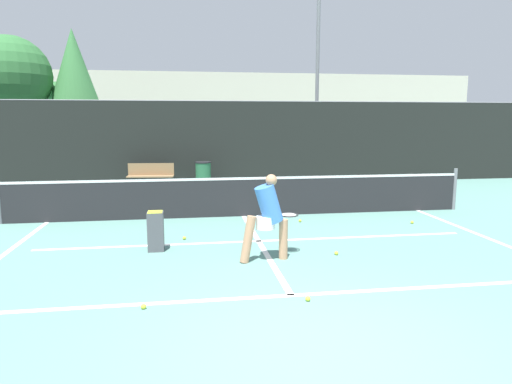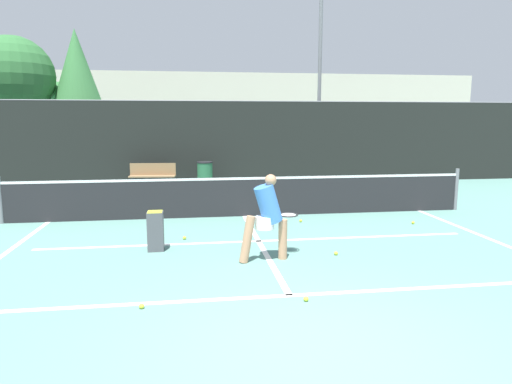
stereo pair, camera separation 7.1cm
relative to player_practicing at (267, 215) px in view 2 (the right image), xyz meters
name	(u,v)px [view 2 (the right image)]	position (x,y,z in m)	size (l,w,h in m)	color
ground_plane	(322,353)	(0.04, -3.10, -0.77)	(100.00, 100.00, 0.00)	slate
court_baseline_near	(289,295)	(0.04, -1.57, -0.77)	(11.00, 0.10, 0.01)	white
court_service_line	(259,241)	(0.04, 1.20, -0.77)	(8.25, 0.10, 0.01)	white
court_center_mark	(260,244)	(0.04, 0.97, -0.77)	(0.10, 5.08, 0.01)	white
court_sideline_left	(4,254)	(-4.47, 0.97, -0.77)	(0.10, 6.08, 0.01)	white
court_sideline_right	(481,235)	(4.55, 0.97, -0.77)	(0.10, 6.08, 0.01)	white
net	(244,195)	(0.04, 3.51, -0.26)	(11.09, 0.09, 1.07)	slate
fence_back	(226,143)	(0.04, 9.05, 0.70)	(24.00, 0.06, 2.97)	black
player_practicing	(267,215)	(0.00, 0.00, 0.00)	(1.10, 0.68, 1.45)	tan
tennis_ball_scattered_0	(306,299)	(0.21, -1.79, -0.74)	(0.07, 0.07, 0.07)	#D1E033
tennis_ball_scattered_1	(184,238)	(-1.38, 1.53, -0.74)	(0.07, 0.07, 0.07)	#D1E033
tennis_ball_scattered_3	(413,223)	(3.68, 2.14, -0.74)	(0.07, 0.07, 0.07)	#D1E033
tennis_ball_scattered_4	(301,221)	(1.23, 2.68, -0.74)	(0.07, 0.07, 0.07)	#D1E033
tennis_ball_scattered_5	(142,306)	(-1.87, -1.72, -0.74)	(0.07, 0.07, 0.07)	#D1E033
tennis_ball_scattered_6	(336,253)	(1.23, 0.10, -0.74)	(0.07, 0.07, 0.07)	#D1E033
ball_hopper	(156,230)	(-1.87, 0.86, -0.40)	(0.28, 0.28, 0.71)	#4C4C51
courtside_bench	(153,175)	(-2.49, 8.24, -0.31)	(1.55, 0.52, 0.86)	olive
trash_bin	(205,175)	(-0.75, 8.32, -0.33)	(0.54, 0.54, 0.89)	#28603D
parked_car	(120,163)	(-4.04, 11.77, -0.22)	(1.89, 4.64, 1.31)	silver
floodlight_mast	(320,43)	(4.47, 12.70, 4.79)	(1.10, 0.24, 8.79)	slate
tree_west	(59,93)	(-7.36, 16.03, 2.79)	(3.58, 3.58, 4.05)	brown
tree_mid	(77,72)	(-5.96, 13.73, 3.52)	(2.29, 2.29, 6.11)	brown
tree_east	(14,76)	(-8.36, 13.30, 3.29)	(3.24, 3.24, 5.70)	brown
building_far	(208,114)	(0.04, 23.62, 1.86)	(36.00, 2.40, 5.26)	beige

